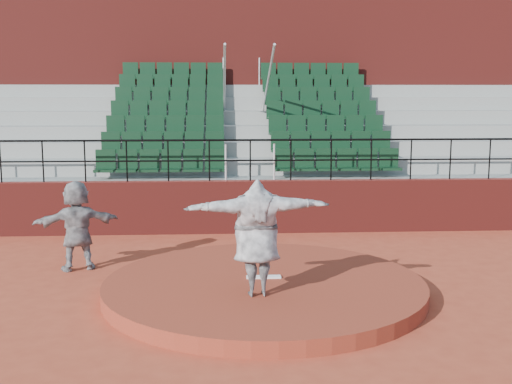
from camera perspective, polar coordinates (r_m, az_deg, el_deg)
ground at (r=11.17m, az=0.73°, el=-9.08°), size 90.00×90.00×0.00m
pitchers_mound at (r=11.14m, az=0.73°, el=-8.47°), size 5.50×5.50×0.25m
pitching_rubber at (r=11.24m, az=0.68°, el=-7.56°), size 0.60×0.15×0.03m
boundary_wall at (r=15.87m, az=-0.51°, el=-1.31°), size 24.00×0.30×1.30m
wall_railing at (r=15.69m, az=-0.51°, el=3.66°), size 24.04×0.05×1.03m
seating_deck at (r=19.37m, az=-1.02°, el=2.88°), size 24.00×5.97×4.63m
press_box_facade at (r=23.22m, az=-1.42°, el=9.06°), size 24.00×3.00×7.10m
pitcher at (r=10.09m, az=0.07°, el=-4.07°), size 2.34×0.86×1.86m
fielder at (r=12.96m, az=-15.63°, el=-2.86°), size 1.72×1.00×1.77m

